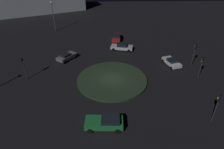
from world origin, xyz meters
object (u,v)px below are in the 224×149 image
at_px(traffic_light_north_near, 202,63).
at_px(car_silver, 122,47).
at_px(car_red, 117,37).
at_px(car_white, 172,62).
at_px(traffic_light_south, 23,65).
at_px(car_grey, 66,56).
at_px(traffic_light_north, 194,51).
at_px(traffic_light_northeast, 217,103).
at_px(car_green, 105,122).
at_px(streetlamp_southwest, 53,12).

bearing_deg(traffic_light_north_near, car_silver, -44.35).
distance_m(car_red, car_white, 15.28).
bearing_deg(car_silver, car_white, -25.73).
bearing_deg(traffic_light_north_near, traffic_light_south, -2.42).
bearing_deg(car_red, car_grey, 140.32).
bearing_deg(traffic_light_north, traffic_light_northeast, 63.02).
bearing_deg(traffic_light_south, traffic_light_north_near, 2.49).
xyz_separation_m(car_green, traffic_light_north_near, (-10.33, 15.44, 1.89)).
relative_size(car_white, traffic_light_north, 1.01).
height_order(car_white, traffic_light_northeast, traffic_light_northeast).
xyz_separation_m(traffic_light_northeast, traffic_light_south, (-10.19, -25.82, -0.14)).
relative_size(car_green, streetlamp_southwest, 0.61).
relative_size(car_grey, car_red, 0.89).
height_order(car_grey, car_white, car_grey).
distance_m(car_white, traffic_light_north, 4.24).
distance_m(car_white, streetlamp_southwest, 31.82).
height_order(car_silver, traffic_light_north_near, traffic_light_north_near).
bearing_deg(car_red, car_silver, -163.22).
bearing_deg(traffic_light_south, car_silver, 36.23).
xyz_separation_m(traffic_light_north, traffic_light_south, (3.41, -28.42, -0.31)).
bearing_deg(car_red, car_green, -178.10).
bearing_deg(car_green, car_grey, -64.45).
height_order(car_white, traffic_light_north, traffic_light_north).
distance_m(car_white, traffic_light_north_near, 5.67).
xyz_separation_m(car_grey, streetlamp_southwest, (-16.38, -5.54, 4.11)).
distance_m(car_green, traffic_light_south, 16.77).
bearing_deg(car_grey, car_white, -61.08).
bearing_deg(car_green, streetlamp_southwest, -66.53).
bearing_deg(streetlamp_southwest, car_white, 52.62).
height_order(car_red, car_white, car_red).
height_order(car_red, traffic_light_north_near, traffic_light_north_near).
bearing_deg(streetlamp_southwest, traffic_light_south, 0.38).
relative_size(car_silver, car_red, 1.03).
height_order(car_green, car_red, car_green).
distance_m(car_grey, car_red, 13.70).
height_order(traffic_light_north, streetlamp_southwest, streetlamp_southwest).
relative_size(car_green, traffic_light_north, 1.06).
height_order(car_grey, traffic_light_south, traffic_light_south).
bearing_deg(car_white, traffic_light_northeast, -12.16).
distance_m(car_green, car_white, 18.95).
bearing_deg(traffic_light_north_near, traffic_light_northeast, 74.81).
height_order(car_grey, streetlamp_southwest, streetlamp_southwest).
distance_m(traffic_light_north, traffic_light_northeast, 13.85).
distance_m(traffic_light_north_near, traffic_light_south, 28.19).
xyz_separation_m(car_grey, traffic_light_northeast, (16.74, 20.43, 2.14)).
bearing_deg(car_green, traffic_light_north_near, -143.71).
xyz_separation_m(car_grey, traffic_light_north, (3.15, 23.03, 2.32)).
bearing_deg(car_silver, traffic_light_northeast, -52.88).
xyz_separation_m(car_white, traffic_light_north_near, (4.19, 3.27, 1.98)).
distance_m(car_red, traffic_light_north_near, 20.68).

